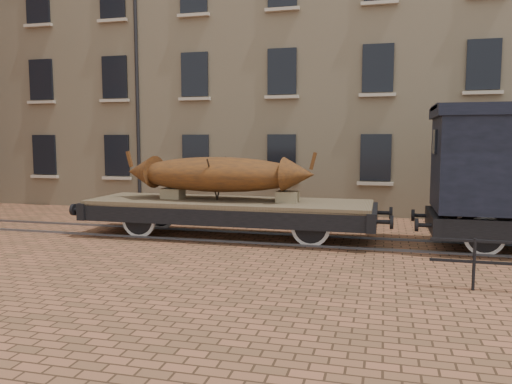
# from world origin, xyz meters

# --- Properties ---
(ground) EXTENTS (90.00, 90.00, 0.00)m
(ground) POSITION_xyz_m (0.00, 0.00, 0.00)
(ground) COLOR brown
(warehouse_cream) EXTENTS (40.00, 10.19, 14.00)m
(warehouse_cream) POSITION_xyz_m (3.00, 9.99, 7.00)
(warehouse_cream) COLOR beige
(warehouse_cream) RESTS_ON ground
(rail_track) EXTENTS (30.00, 1.52, 0.06)m
(rail_track) POSITION_xyz_m (0.00, 0.00, 0.03)
(rail_track) COLOR #59595E
(rail_track) RESTS_ON ground
(flatcar_wagon) EXTENTS (9.27, 2.51, 1.40)m
(flatcar_wagon) POSITION_xyz_m (-3.06, -0.00, 0.87)
(flatcar_wagon) COLOR brown
(flatcar_wagon) RESTS_ON ground
(iron_boat) EXTENTS (5.82, 1.70, 1.42)m
(iron_boat) POSITION_xyz_m (-3.41, 0.00, 1.85)
(iron_boat) COLOR brown
(iron_boat) RESTS_ON flatcar_wagon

